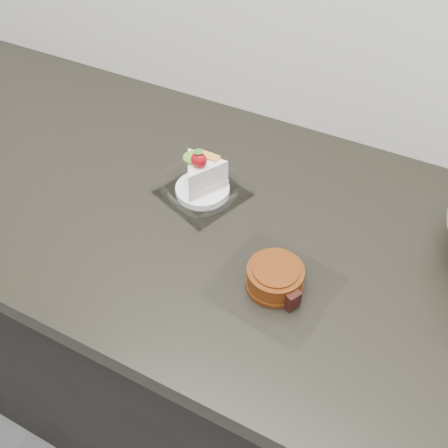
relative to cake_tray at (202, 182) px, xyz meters
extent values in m
cube|color=black|center=(0.11, -0.03, -0.50)|extent=(2.00, 0.60, 0.86)
cube|color=black|center=(0.11, -0.03, -0.05)|extent=(2.04, 0.64, 0.04)
cube|color=white|center=(0.00, 0.00, -0.03)|extent=(0.17, 0.17, 0.00)
cylinder|color=white|center=(0.00, 0.00, -0.02)|extent=(0.10, 0.10, 0.01)
ellipsoid|color=red|center=(0.00, -0.01, 0.06)|extent=(0.03, 0.02, 0.03)
cone|color=#2D7223|center=(0.00, -0.01, 0.07)|extent=(0.02, 0.02, 0.01)
cylinder|color=olive|center=(-0.02, 0.00, 0.05)|extent=(0.04, 0.04, 0.00)
cube|color=orange|center=(0.00, 0.02, 0.05)|extent=(0.05, 0.02, 0.00)
cube|color=white|center=(0.20, -0.13, -0.03)|extent=(0.20, 0.19, 0.00)
cylinder|color=#612F0B|center=(0.20, -0.13, -0.01)|extent=(0.09, 0.09, 0.04)
cylinder|color=#612F0B|center=(0.20, -0.13, -0.02)|extent=(0.09, 0.09, 0.01)
cylinder|color=#612F0B|center=(0.20, -0.13, 0.01)|extent=(0.07, 0.07, 0.00)
cube|color=black|center=(0.23, -0.15, -0.01)|extent=(0.03, 0.03, 0.03)
camera|label=1|loc=(0.34, -0.58, 0.60)|focal=40.00mm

